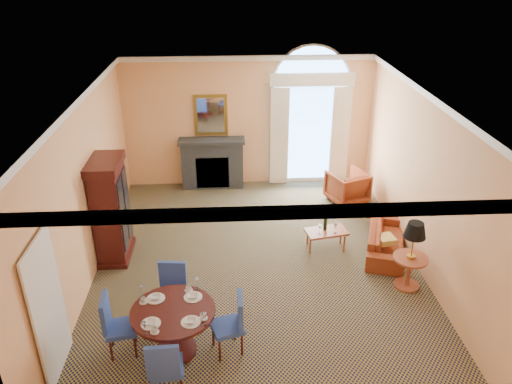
{
  "coord_description": "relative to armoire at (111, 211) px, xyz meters",
  "views": [
    {
      "loc": [
        -0.48,
        -7.85,
        5.4
      ],
      "look_at": [
        0.0,
        0.5,
        1.3
      ],
      "focal_mm": 35.0,
      "sensor_mm": 36.0,
      "label": 1
    }
  ],
  "objects": [
    {
      "name": "dining_chair_south",
      "position": [
        1.34,
        -3.52,
        -0.41
      ],
      "size": [
        0.48,
        0.48,
        0.97
      ],
      "rotation": [
        0.0,
        0.0,
        0.13
      ],
      "color": "#264298",
      "rests_on": "ground"
    },
    {
      "name": "room_envelope",
      "position": [
        2.69,
        0.15,
        1.54
      ],
      "size": [
        6.04,
        7.52,
        3.45
      ],
      "color": "#FEB879",
      "rests_on": "ground"
    },
    {
      "name": "side_table",
      "position": [
        5.32,
        -1.31,
        -0.15
      ],
      "size": [
        0.6,
        0.6,
        1.26
      ],
      "color": "#A44F31",
      "rests_on": "ground"
    },
    {
      "name": "dining_chair_north",
      "position": [
        1.3,
        -1.87,
        -0.41
      ],
      "size": [
        0.46,
        0.47,
        0.97
      ],
      "rotation": [
        0.0,
        0.0,
        3.12
      ],
      "color": "#264298",
      "rests_on": "ground"
    },
    {
      "name": "ground",
      "position": [
        2.72,
        -0.52,
        -0.97
      ],
      "size": [
        7.5,
        7.5,
        0.0
      ],
      "primitive_type": "plane",
      "color": "#15133C",
      "rests_on": "ground"
    },
    {
      "name": "dining_chair_west",
      "position": [
        0.51,
        -2.63,
        -0.41
      ],
      "size": [
        0.5,
        0.5,
        0.97
      ],
      "rotation": [
        0.0,
        0.0,
        -1.39
      ],
      "color": "#264298",
      "rests_on": "ground"
    },
    {
      "name": "armchair",
      "position": [
        4.97,
        2.01,
        -0.59
      ],
      "size": [
        1.06,
        1.07,
        0.75
      ],
      "primitive_type": "imported",
      "rotation": [
        0.0,
        0.0,
        3.53
      ],
      "color": "maroon",
      "rests_on": "ground"
    },
    {
      "name": "sofa",
      "position": [
        5.27,
        -0.16,
        -0.71
      ],
      "size": [
        1.19,
        1.87,
        0.51
      ],
      "primitive_type": "imported",
      "rotation": [
        0.0,
        0.0,
        1.25
      ],
      "color": "maroon",
      "rests_on": "ground"
    },
    {
      "name": "dining_chair_east",
      "position": [
        2.24,
        -2.7,
        -0.41
      ],
      "size": [
        0.54,
        0.54,
        0.97
      ],
      "rotation": [
        0.0,
        0.0,
        1.87
      ],
      "color": "#264298",
      "rests_on": "ground"
    },
    {
      "name": "coffee_table",
      "position": [
        4.11,
        -0.0,
        -0.58
      ],
      "size": [
        0.87,
        0.59,
        0.75
      ],
      "rotation": [
        0.0,
        0.0,
        0.19
      ],
      "color": "#A44F31",
      "rests_on": "ground"
    },
    {
      "name": "dining_table",
      "position": [
        1.38,
        -2.68,
        -0.4
      ],
      "size": [
        1.22,
        1.22,
        0.97
      ],
      "color": "black",
      "rests_on": "ground"
    },
    {
      "name": "armoire",
      "position": [
        0.0,
        0.0,
        0.0
      ],
      "size": [
        0.58,
        1.02,
        2.0
      ],
      "color": "black",
      "rests_on": "ground"
    }
  ]
}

